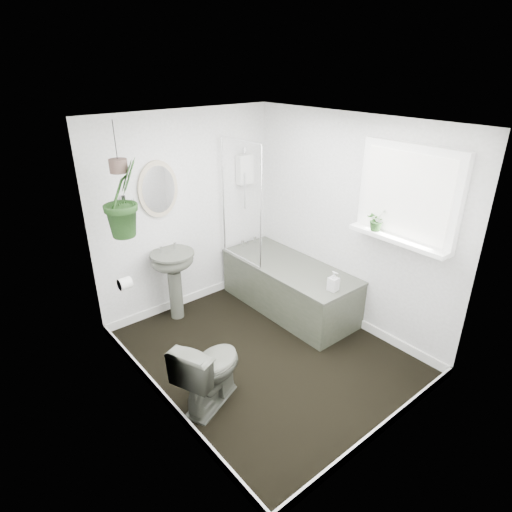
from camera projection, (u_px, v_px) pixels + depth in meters
floor at (265, 354)px, 4.43m from camera, size 2.30×2.80×0.02m
ceiling at (268, 121)px, 3.46m from camera, size 2.30×2.80×0.02m
wall_back at (187, 213)px, 4.93m from camera, size 2.30×0.02×2.30m
wall_front at (399, 316)px, 2.95m from camera, size 2.30×0.02×2.30m
wall_left at (152, 291)px, 3.27m from camera, size 0.02×2.80×2.30m
wall_right at (348, 224)px, 4.61m from camera, size 0.02×2.80×2.30m
skirting at (265, 349)px, 4.40m from camera, size 2.30×2.80×0.10m
bathtub at (289, 286)px, 5.11m from camera, size 0.72×1.72×0.58m
bath_screen at (241, 203)px, 4.85m from camera, size 0.04×0.72×1.40m
shower_box at (245, 169)px, 5.17m from camera, size 0.20×0.10×0.35m
oval_mirror at (158, 189)px, 4.56m from camera, size 0.46×0.03×0.62m
wall_sconce at (124, 206)px, 4.36m from camera, size 0.04×0.04×0.22m
toilet_roll_holder at (125, 283)px, 3.90m from camera, size 0.11×0.11×0.11m
window_recess at (408, 194)px, 3.87m from camera, size 0.08×1.00×0.90m
window_sill at (397, 239)px, 4.00m from camera, size 0.18×1.00×0.04m
window_blinds at (406, 195)px, 3.84m from camera, size 0.01×0.86×0.76m
toilet at (210, 370)px, 3.66m from camera, size 0.77×0.61×0.69m
pedestal_sink at (175, 285)px, 4.88m from camera, size 0.53×0.47×0.83m
sill_plant at (376, 220)px, 4.12m from camera, size 0.22×0.20×0.21m
hanging_plant at (123, 199)px, 3.89m from camera, size 0.49×0.46×0.72m
soap_bottle at (333, 281)px, 4.40m from camera, size 0.10×0.10×0.21m
hanging_pot at (118, 166)px, 3.76m from camera, size 0.16×0.16×0.12m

